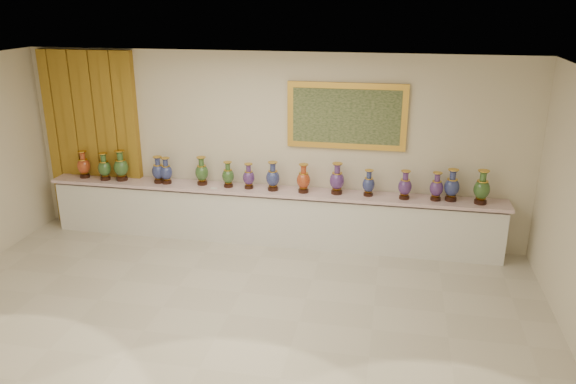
% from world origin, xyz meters
% --- Properties ---
extents(ground, '(8.00, 8.00, 0.00)m').
position_xyz_m(ground, '(0.00, 0.00, 0.00)').
color(ground, beige).
rests_on(ground, ground).
extents(room, '(8.00, 8.00, 8.00)m').
position_xyz_m(room, '(-2.36, 2.44, 1.59)').
color(room, beige).
rests_on(room, ground).
extents(counter, '(7.28, 0.48, 0.90)m').
position_xyz_m(counter, '(0.00, 2.27, 0.44)').
color(counter, white).
rests_on(counter, ground).
extents(vase_0, '(0.24, 0.24, 0.46)m').
position_xyz_m(vase_0, '(-3.16, 2.26, 1.10)').
color(vase_0, '#33160E').
rests_on(vase_0, counter).
extents(vase_1, '(0.24, 0.24, 0.46)m').
position_xyz_m(vase_1, '(-2.76, 2.21, 1.10)').
color(vase_1, '#33160E').
rests_on(vase_1, counter).
extents(vase_2, '(0.25, 0.25, 0.51)m').
position_xyz_m(vase_2, '(-2.48, 2.24, 1.13)').
color(vase_2, '#33160E').
rests_on(vase_2, counter).
extents(vase_3, '(0.22, 0.22, 0.44)m').
position_xyz_m(vase_3, '(-1.83, 2.23, 1.10)').
color(vase_3, '#33160E').
rests_on(vase_3, counter).
extents(vase_4, '(0.24, 0.24, 0.43)m').
position_xyz_m(vase_4, '(-1.69, 2.23, 1.09)').
color(vase_4, '#33160E').
rests_on(vase_4, counter).
extents(vase_5, '(0.22, 0.22, 0.46)m').
position_xyz_m(vase_5, '(-1.10, 2.28, 1.11)').
color(vase_5, '#33160E').
rests_on(vase_5, counter).
extents(vase_6, '(0.20, 0.20, 0.41)m').
position_xyz_m(vase_6, '(-0.65, 2.25, 1.09)').
color(vase_6, '#33160E').
rests_on(vase_6, counter).
extents(vase_7, '(0.21, 0.21, 0.40)m').
position_xyz_m(vase_7, '(-0.32, 2.25, 1.08)').
color(vase_7, '#33160E').
rests_on(vase_7, counter).
extents(vase_8, '(0.28, 0.28, 0.46)m').
position_xyz_m(vase_8, '(0.08, 2.23, 1.11)').
color(vase_8, '#33160E').
rests_on(vase_8, counter).
extents(vase_9, '(0.25, 0.25, 0.45)m').
position_xyz_m(vase_9, '(0.56, 2.22, 1.10)').
color(vase_9, '#33160E').
rests_on(vase_9, counter).
extents(vase_10, '(0.23, 0.23, 0.49)m').
position_xyz_m(vase_10, '(1.08, 2.26, 1.12)').
color(vase_10, '#33160E').
rests_on(vase_10, counter).
extents(vase_11, '(0.24, 0.24, 0.41)m').
position_xyz_m(vase_11, '(1.56, 2.26, 1.08)').
color(vase_11, '#33160E').
rests_on(vase_11, counter).
extents(vase_12, '(0.25, 0.25, 0.44)m').
position_xyz_m(vase_12, '(2.10, 2.22, 1.10)').
color(vase_12, '#33160E').
rests_on(vase_12, counter).
extents(vase_13, '(0.24, 0.24, 0.43)m').
position_xyz_m(vase_13, '(2.55, 2.25, 1.09)').
color(vase_13, '#33160E').
rests_on(vase_13, counter).
extents(vase_14, '(0.28, 0.28, 0.48)m').
position_xyz_m(vase_14, '(2.78, 2.28, 1.12)').
color(vase_14, '#33160E').
rests_on(vase_14, counter).
extents(vase_15, '(0.29, 0.29, 0.51)m').
position_xyz_m(vase_15, '(3.19, 2.22, 1.13)').
color(vase_15, '#33160E').
rests_on(vase_15, counter).
extents(label_card, '(0.10, 0.06, 0.00)m').
position_xyz_m(label_card, '(-0.86, 2.13, 0.90)').
color(label_card, white).
rests_on(label_card, counter).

